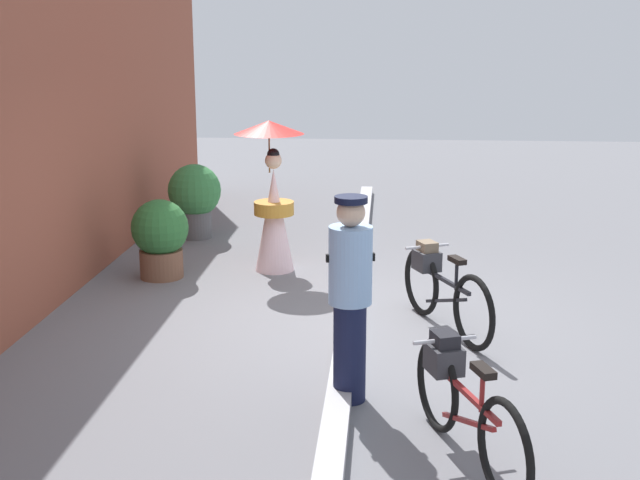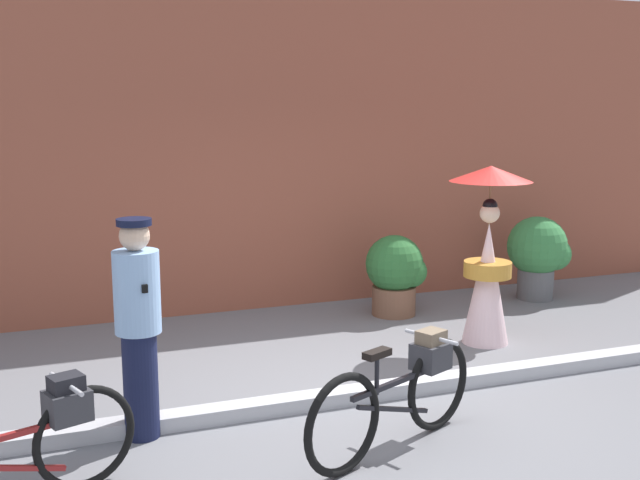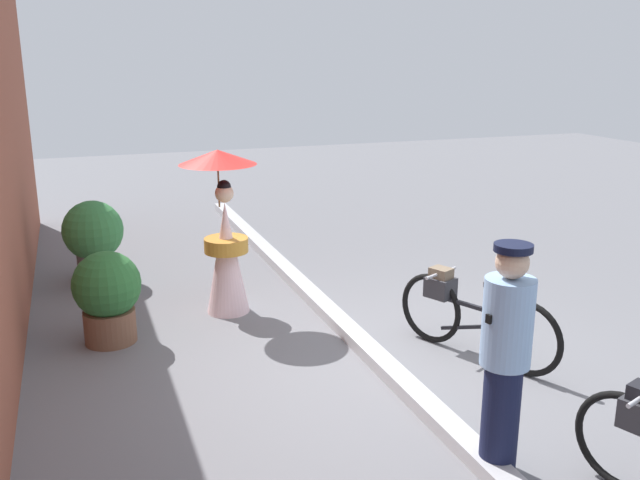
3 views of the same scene
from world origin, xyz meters
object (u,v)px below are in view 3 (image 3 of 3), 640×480
object	(u,v)px
person_with_parasol	(224,231)
person_officer	(505,355)
bicycle_far_side	(469,314)
potted_plant_small	(109,293)
potted_plant_by_door	(94,236)

from	to	relation	value
person_with_parasol	person_officer	bearing A→B (deg)	-163.32
bicycle_far_side	potted_plant_small	world-z (taller)	potted_plant_small
potted_plant_by_door	potted_plant_small	distance (m)	2.03
bicycle_far_side	person_officer	xyz separation A→B (m)	(-1.75, 0.84, 0.46)
person_officer	potted_plant_small	xyz separation A→B (m)	(3.28, 2.40, -0.37)
person_with_parasol	potted_plant_small	xyz separation A→B (m)	(-0.41, 1.29, -0.44)
person_officer	potted_plant_small	size ratio (longest dim) A/B	1.75
person_officer	person_with_parasol	distance (m)	3.86
bicycle_far_side	person_with_parasol	bearing A→B (deg)	44.91
bicycle_far_side	potted_plant_by_door	distance (m)	4.85
person_with_parasol	potted_plant_by_door	distance (m)	2.13
person_officer	bicycle_far_side	bearing A→B (deg)	-25.57
person_officer	potted_plant_by_door	distance (m)	5.85
person_with_parasol	bicycle_far_side	bearing A→B (deg)	-135.09
potted_plant_by_door	potted_plant_small	size ratio (longest dim) A/B	1.11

